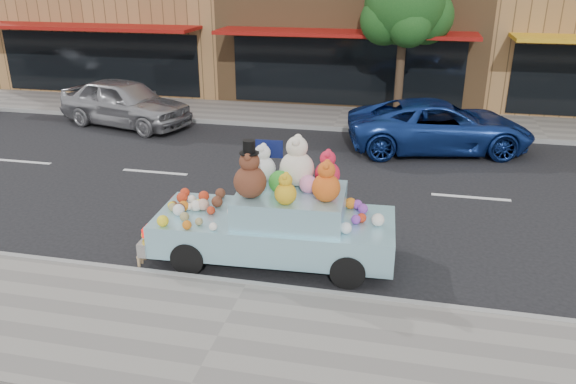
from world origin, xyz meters
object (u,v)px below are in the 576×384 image
(car_blue, at_px, (439,126))
(art_car, at_px, (277,218))
(street_tree, at_px, (405,11))
(car_silver, at_px, (125,103))

(car_blue, relative_size, art_car, 1.15)
(car_blue, bearing_deg, street_tree, 11.45)
(car_silver, bearing_deg, art_car, -122.98)
(street_tree, bearing_deg, art_car, -99.76)
(car_silver, relative_size, car_blue, 0.88)
(car_silver, relative_size, art_car, 1.02)
(car_silver, distance_m, art_car, 10.74)
(street_tree, height_order, car_blue, street_tree)
(street_tree, distance_m, art_car, 10.94)
(street_tree, xyz_separation_m, car_silver, (-8.96, -2.41, -2.90))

